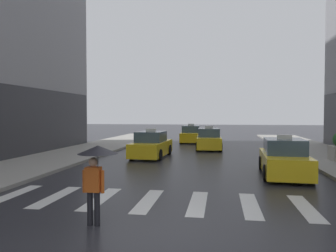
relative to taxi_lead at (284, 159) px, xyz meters
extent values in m
plane|color=#26262B|center=(-4.19, -7.99, -0.72)|extent=(160.00, 160.00, 0.00)
cube|color=silver|center=(-9.59, -4.99, -0.72)|extent=(0.50, 2.80, 0.01)
cube|color=silver|center=(-8.05, -4.99, -0.72)|extent=(0.50, 2.80, 0.01)
cube|color=silver|center=(-6.51, -4.99, -0.72)|extent=(0.50, 2.80, 0.01)
cube|color=silver|center=(-4.97, -4.99, -0.72)|extent=(0.50, 2.80, 0.01)
cube|color=silver|center=(-3.42, -4.99, -0.72)|extent=(0.50, 2.80, 0.01)
cube|color=silver|center=(-1.88, -4.99, -0.72)|extent=(0.50, 2.80, 0.01)
cube|color=silver|center=(-0.34, -4.99, -0.72)|extent=(0.50, 2.80, 0.01)
cube|color=yellow|center=(0.00, 0.02, -0.16)|extent=(2.04, 4.59, 0.84)
cube|color=#384C5B|center=(0.00, -0.08, 0.58)|extent=(1.71, 2.18, 0.64)
cube|color=silver|center=(0.00, -0.08, 0.99)|extent=(0.61, 0.27, 0.18)
cylinder|color=black|center=(-0.78, 1.42, -0.39)|extent=(0.26, 0.67, 0.66)
cylinder|color=black|center=(0.93, 1.32, -0.39)|extent=(0.26, 0.67, 0.66)
cylinder|color=black|center=(-0.93, -1.28, -0.39)|extent=(0.26, 0.67, 0.66)
cylinder|color=black|center=(0.78, -1.37, -0.39)|extent=(0.26, 0.67, 0.66)
cube|color=#F2EAB2|center=(-0.51, 2.32, -0.12)|extent=(0.20, 0.05, 0.14)
cube|color=#F2EAB2|center=(0.75, 2.26, -0.12)|extent=(0.20, 0.05, 0.14)
cube|color=yellow|center=(-7.05, 5.13, -0.16)|extent=(2.02, 4.58, 0.84)
cube|color=#384C5B|center=(-7.06, 5.03, 0.58)|extent=(1.70, 2.18, 0.64)
cube|color=silver|center=(-7.06, 5.03, 0.99)|extent=(0.61, 0.27, 0.18)
cylinder|color=black|center=(-7.84, 6.52, -0.39)|extent=(0.25, 0.67, 0.66)
cylinder|color=black|center=(-6.13, 6.44, -0.39)|extent=(0.25, 0.67, 0.66)
cylinder|color=black|center=(-7.97, 3.83, -0.39)|extent=(0.25, 0.67, 0.66)
cylinder|color=black|center=(-6.26, 3.74, -0.39)|extent=(0.25, 0.67, 0.66)
cube|color=#F2EAB2|center=(-7.57, 7.43, -0.12)|extent=(0.20, 0.05, 0.14)
cube|color=#F2EAB2|center=(-6.31, 7.37, -0.12)|extent=(0.20, 0.05, 0.14)
cube|color=yellow|center=(-3.64, 10.40, -0.16)|extent=(2.04, 4.59, 0.84)
cube|color=#384C5B|center=(-3.64, 10.30, 0.58)|extent=(1.71, 2.18, 0.64)
cube|color=silver|center=(-3.64, 10.30, 0.99)|extent=(0.61, 0.27, 0.18)
cylinder|color=black|center=(-4.57, 11.70, -0.39)|extent=(0.26, 0.67, 0.66)
cylinder|color=black|center=(-2.86, 11.79, -0.39)|extent=(0.26, 0.67, 0.66)
cylinder|color=black|center=(-4.42, 9.01, -0.39)|extent=(0.26, 0.67, 0.66)
cylinder|color=black|center=(-2.72, 9.10, -0.39)|extent=(0.26, 0.67, 0.66)
cube|color=#F2EAB2|center=(-4.39, 12.63, -0.12)|extent=(0.20, 0.05, 0.14)
cube|color=#F2EAB2|center=(-3.13, 12.70, -0.12)|extent=(0.20, 0.05, 0.14)
cube|color=yellow|center=(-5.52, 16.17, -0.16)|extent=(1.84, 4.52, 0.84)
cube|color=#384C5B|center=(-5.52, 16.07, 0.58)|extent=(1.62, 2.11, 0.64)
cube|color=silver|center=(-5.52, 16.07, 0.99)|extent=(0.60, 0.25, 0.18)
cylinder|color=black|center=(-6.39, 17.51, -0.39)|extent=(0.23, 0.66, 0.66)
cylinder|color=black|center=(-4.68, 17.53, -0.39)|extent=(0.23, 0.66, 0.66)
cylinder|color=black|center=(-6.36, 14.81, -0.39)|extent=(0.23, 0.66, 0.66)
cylinder|color=black|center=(-4.65, 14.83, -0.39)|extent=(0.23, 0.66, 0.66)
cube|color=#F2EAB2|center=(-6.17, 18.44, -0.12)|extent=(0.20, 0.04, 0.14)
cube|color=#F2EAB2|center=(-4.91, 18.45, -0.12)|extent=(0.20, 0.04, 0.14)
cylinder|color=black|center=(-5.87, -7.36, -0.31)|extent=(0.14, 0.14, 0.82)
cylinder|color=black|center=(-5.69, -7.36, -0.31)|extent=(0.14, 0.14, 0.82)
cube|color=#BF5119|center=(-5.78, -7.36, 0.40)|extent=(0.36, 0.24, 0.60)
sphere|color=tan|center=(-5.78, -7.36, 0.82)|extent=(0.22, 0.22, 0.22)
cylinder|color=#BF5119|center=(-6.01, -7.36, 0.35)|extent=(0.09, 0.09, 0.55)
cylinder|color=#BF5119|center=(-5.55, -7.36, 0.35)|extent=(0.09, 0.09, 0.55)
cylinder|color=#4C4C4C|center=(-5.66, -7.36, 0.70)|extent=(0.02, 0.02, 1.00)
cone|color=black|center=(-5.66, -7.36, 1.12)|extent=(0.96, 0.96, 0.20)
camera|label=1|loc=(-2.77, -14.64, 1.95)|focal=34.34mm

